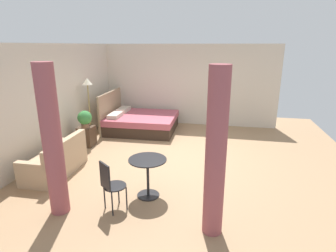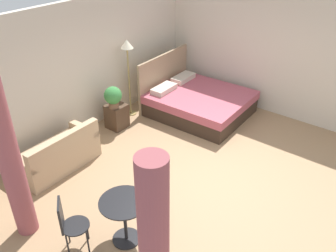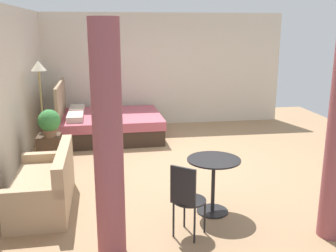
% 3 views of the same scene
% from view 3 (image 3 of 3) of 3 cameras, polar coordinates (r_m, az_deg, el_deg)
% --- Properties ---
extents(ground_plane, '(9.11, 9.03, 0.02)m').
position_cam_3_polar(ground_plane, '(7.13, 2.73, -5.34)').
color(ground_plane, '#9E7A56').
extents(wall_back, '(9.11, 0.12, 2.76)m').
position_cam_3_polar(wall_back, '(6.88, -22.66, 4.81)').
color(wall_back, beige).
rests_on(wall_back, ground).
extents(wall_right, '(0.12, 6.03, 2.76)m').
position_cam_3_polar(wall_right, '(9.79, -0.63, 8.36)').
color(wall_right, beige).
rests_on(wall_right, ground).
extents(bed, '(1.96, 2.24, 1.26)m').
position_cam_3_polar(bed, '(8.70, -8.83, 0.21)').
color(bed, '#38281E').
rests_on(bed, ground).
extents(couch, '(1.56, 0.78, 0.80)m').
position_cam_3_polar(couch, '(5.55, -17.68, -8.63)').
color(couch, tan).
rests_on(couch, ground).
extents(nightstand, '(0.41, 0.40, 0.55)m').
position_cam_3_polar(nightstand, '(7.19, -17.10, -3.42)').
color(nightstand, '#473323').
rests_on(nightstand, ground).
extents(potted_plant, '(0.38, 0.38, 0.48)m').
position_cam_3_polar(potted_plant, '(6.95, -17.17, 0.61)').
color(potted_plant, brown).
rests_on(potted_plant, nightstand).
extents(floor_lamp, '(0.28, 0.28, 1.81)m').
position_cam_3_polar(floor_lamp, '(7.60, -18.50, 6.72)').
color(floor_lamp, '#99844C').
rests_on(floor_lamp, ground).
extents(balcony_table, '(0.70, 0.70, 0.74)m').
position_cam_3_polar(balcony_table, '(5.09, 6.74, -7.25)').
color(balcony_table, black).
rests_on(balcony_table, ground).
extents(cafe_chair_near_window, '(0.55, 0.55, 0.90)m').
position_cam_3_polar(cafe_chair_near_window, '(4.45, 2.72, -10.25)').
color(cafe_chair_near_window, black).
rests_on(cafe_chair_near_window, ground).
extents(curtain_right, '(0.31, 0.31, 2.49)m').
position_cam_3_polar(curtain_right, '(3.96, -8.86, -2.54)').
color(curtain_right, '#994C51').
rests_on(curtain_right, ground).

